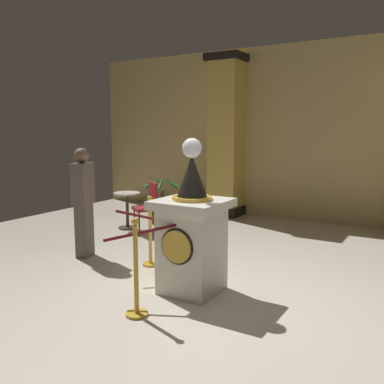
{
  "coord_description": "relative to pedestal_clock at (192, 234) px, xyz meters",
  "views": [
    {
      "loc": [
        2.3,
        -4.09,
        1.94
      ],
      "look_at": [
        -0.2,
        0.04,
        1.22
      ],
      "focal_mm": 39.03,
      "sensor_mm": 36.0,
      "label": 1
    }
  ],
  "objects": [
    {
      "name": "pedestal_clock",
      "position": [
        0.0,
        0.0,
        0.0
      ],
      "size": [
        0.8,
        0.8,
        1.85
      ],
      "color": "silver",
      "rests_on": "ground_plane"
    },
    {
      "name": "back_wall",
      "position": [
        0.2,
        4.74,
        1.15
      ],
      "size": [
        11.24,
        0.16,
        3.73
      ],
      "primitive_type": "cube",
      "color": "tan",
      "rests_on": "ground_plane"
    },
    {
      "name": "velvet_rope",
      "position": [
        -0.59,
        -0.17,
        0.08
      ],
      "size": [
        1.16,
        1.17,
        0.22
      ],
      "color": "#591419"
    },
    {
      "name": "bystander_guest",
      "position": [
        -2.14,
        0.35,
        0.18
      ],
      "size": [
        0.32,
        0.41,
        1.67
      ],
      "color": "brown",
      "rests_on": "ground_plane"
    },
    {
      "name": "cafe_chair_red",
      "position": [
        -2.18,
        2.03,
        -0.14
      ],
      "size": [
        0.56,
        0.56,
        0.96
      ],
      "color": "black",
      "rests_on": "ground_plane"
    },
    {
      "name": "column_left",
      "position": [
        -1.73,
        4.4,
        1.07
      ],
      "size": [
        0.8,
        0.8,
        3.58
      ],
      "color": "black",
      "rests_on": "ground_plane"
    },
    {
      "name": "stanchion_near",
      "position": [
        -1.02,
        0.54,
        -0.35
      ],
      "size": [
        0.24,
        0.24,
        1.02
      ],
      "color": "gold",
      "rests_on": "ground_plane"
    },
    {
      "name": "ground_plane",
      "position": [
        0.2,
        -0.04,
        -0.71
      ],
      "size": [
        11.24,
        11.24,
        0.0
      ],
      "primitive_type": "plane",
      "color": "beige"
    },
    {
      "name": "stanchion_far",
      "position": [
        -0.15,
        -0.87,
        -0.34
      ],
      "size": [
        0.24,
        0.24,
        1.05
      ],
      "color": "gold",
      "rests_on": "ground_plane"
    },
    {
      "name": "potted_palm_left",
      "position": [
        -2.42,
        2.81,
        -0.37
      ],
      "size": [
        0.74,
        0.72,
        1.03
      ],
      "color": "#2D2823",
      "rests_on": "ground_plane"
    },
    {
      "name": "cafe_table",
      "position": [
        -2.77,
        2.12,
        -0.25
      ],
      "size": [
        0.52,
        0.52,
        0.72
      ],
      "color": "#332D28",
      "rests_on": "ground_plane"
    }
  ]
}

